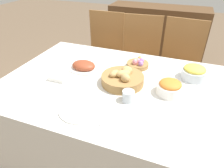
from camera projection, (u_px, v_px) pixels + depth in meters
ground_plane at (112, 150)px, 1.80m from camera, size 12.00×12.00×0.00m
dining_table at (112, 120)px, 1.61m from camera, size 1.55×1.09×0.73m
chair_far_left at (103, 52)px, 2.37m from camera, size 0.42×0.42×0.96m
chair_far_center at (139, 58)px, 2.24m from camera, size 0.46×0.46×0.96m
chair_far_right at (178, 64)px, 2.11m from camera, size 0.46×0.46×0.96m
sideboard at (156, 36)px, 3.09m from camera, size 1.42×0.44×0.88m
bread_basket at (123, 78)px, 1.37m from camera, size 0.29×0.29×0.11m
egg_basket at (138, 64)px, 1.59m from camera, size 0.17×0.17×0.08m
ham_platter at (84, 66)px, 1.56m from camera, size 0.29×0.20×0.07m
carrot_bowl at (170, 88)px, 1.26m from camera, size 0.16×0.16×0.10m
pineapple_bowl at (194, 72)px, 1.43m from camera, size 0.18×0.18×0.10m
dinner_plate at (82, 108)px, 1.16m from camera, size 0.27×0.27×0.01m
fork at (58, 103)px, 1.21m from camera, size 0.02×0.17×0.00m
knife at (107, 115)px, 1.11m from camera, size 0.02×0.17×0.00m
spoon at (112, 116)px, 1.10m from camera, size 0.02×0.17×0.00m
drinking_cup at (128, 96)px, 1.21m from camera, size 0.07×0.07×0.07m
butter_dish at (58, 78)px, 1.43m from camera, size 0.13×0.08×0.03m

